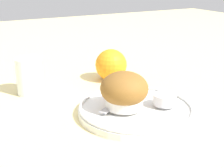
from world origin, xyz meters
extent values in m
plane|color=beige|center=(0.00, 0.00, 0.00)|extent=(3.00, 3.00, 0.00)
cylinder|color=white|center=(0.00, 0.01, 0.01)|extent=(0.25, 0.25, 0.01)
torus|color=white|center=(0.00, 0.01, 0.02)|extent=(0.24, 0.24, 0.01)
cylinder|color=silver|center=(-0.03, 0.01, 0.04)|extent=(0.08, 0.08, 0.03)
ellipsoid|color=brown|center=(-0.03, 0.01, 0.06)|extent=(0.10, 0.10, 0.07)
cylinder|color=silver|center=(0.06, -0.02, 0.03)|extent=(0.05, 0.05, 0.02)
cylinder|color=white|center=(0.06, -0.02, 0.04)|extent=(0.04, 0.04, 0.00)
sphere|color=#B7192D|center=(-0.01, 0.05, 0.03)|extent=(0.02, 0.02, 0.02)
sphere|color=#B7192D|center=(0.00, 0.05, 0.03)|extent=(0.02, 0.02, 0.02)
cube|color=#B7B7BC|center=(0.00, 0.05, 0.02)|extent=(0.17, 0.11, 0.00)
sphere|color=orange|center=(0.06, 0.23, 0.04)|extent=(0.09, 0.09, 0.09)
cylinder|color=silver|center=(-0.17, 0.23, 0.05)|extent=(0.06, 0.06, 0.09)
camera|label=1|loc=(-0.33, -0.50, 0.29)|focal=50.00mm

